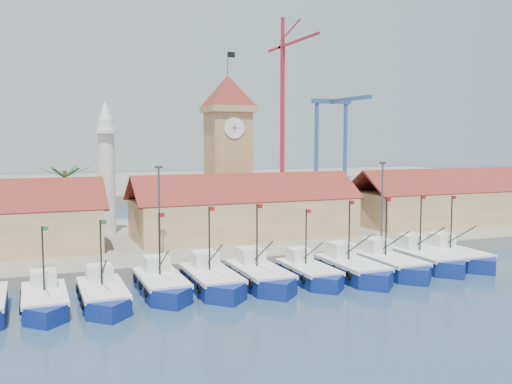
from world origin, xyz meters
name	(u,v)px	position (x,y,z in m)	size (l,w,h in m)	color
ground	(324,289)	(0.00, 0.00, 0.00)	(400.00, 400.00, 0.00)	#1E3E51
quay	(233,237)	(0.00, 24.00, 0.75)	(140.00, 32.00, 1.50)	gray
terminal	(126,185)	(0.00, 110.00, 1.00)	(240.00, 80.00, 2.00)	gray
boat_1	(45,302)	(-23.04, 2.07, 0.71)	(3.30, 9.03, 6.83)	navy
boat_2	(103,297)	(-18.71, 1.83, 0.74)	(3.44, 9.44, 7.14)	navy
boat_3	(162,286)	(-13.68, 3.37, 0.75)	(3.51, 9.63, 7.28)	navy
boat_4	(213,282)	(-9.31, 3.04, 0.79)	(3.70, 10.15, 7.68)	navy
boat_5	(261,277)	(-4.86, 2.88, 0.80)	(3.73, 10.21, 7.72)	navy
boat_6	(310,274)	(-0.07, 2.63, 0.73)	(3.39, 9.29, 7.03)	navy
boat_7	(354,270)	(4.34, 2.20, 0.80)	(3.74, 10.25, 7.75)	navy
boat_8	(391,266)	(8.77, 2.57, 0.81)	(3.78, 10.34, 7.83)	navy
boat_9	(426,260)	(13.52, 3.35, 0.81)	(3.77, 10.33, 7.82)	navy
boat_10	(456,257)	(17.45, 3.35, 0.79)	(3.68, 10.07, 7.62)	navy
hall_center	(244,216)	(0.00, 20.00, 3.99)	(27.04, 10.13, 7.61)	#E2BB7C
hall_right	(457,204)	(32.00, 20.00, 3.99)	(31.20, 10.13, 7.61)	#E2BB7C
clock_tower	(228,148)	(0.00, 26.00, 11.96)	(5.80, 5.80, 22.70)	tan
minaret	(107,167)	(-15.00, 28.00, 9.73)	(3.00, 3.00, 16.30)	silver
palm_tree	(65,198)	(-20.00, 26.00, 6.25)	(5.60, 5.03, 8.39)	brown
lamp_posts	(275,202)	(0.50, 12.00, 6.48)	(80.70, 0.25, 9.03)	#3F3F44
crane_red_right	(284,90)	(43.42, 103.79, 26.93)	(1.00, 31.75, 45.09)	#AC1A2E
gantry	(337,116)	(62.00, 106.65, 20.04)	(13.00, 22.00, 23.20)	#2F518F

